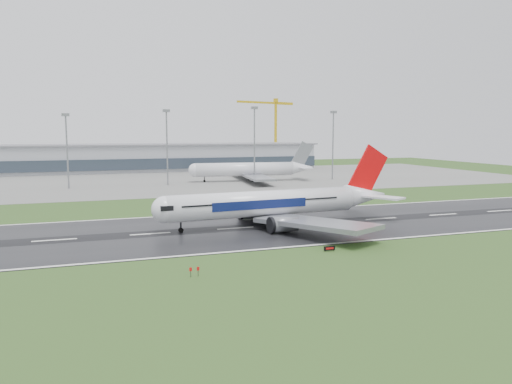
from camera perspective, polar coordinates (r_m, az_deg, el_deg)
name	(u,v)px	position (r m, az deg, el deg)	size (l,w,h in m)	color
ground	(150,234)	(112.43, -12.27, -4.84)	(520.00, 520.00, 0.00)	#274619
runway	(150,234)	(112.42, -12.27, -4.82)	(400.00, 45.00, 0.10)	black
apron	(119,181)	(235.84, -15.74, 1.23)	(400.00, 130.00, 0.08)	slate
terminal	(113,158)	(295.07, -16.42, 3.78)	(240.00, 36.00, 15.00)	#93969E
main_airliner	(280,187)	(119.64, 2.80, 0.58)	(62.97, 59.98, 18.59)	white
parked_airliner	(250,162)	(226.63, -0.72, 3.52)	(60.28, 56.12, 17.67)	silver
tower_crane	(276,132)	(331.50, 2.31, 6.98)	(45.62, 2.49, 44.97)	gold
runway_sign	(329,249)	(95.43, 8.59, -6.57)	(2.30, 0.26, 1.04)	black
floodmast_2	(67,153)	(209.78, -21.21, 4.29)	(0.64, 0.64, 29.01)	gray
floodmast_3	(167,149)	(211.83, -10.36, 4.97)	(0.64, 0.64, 31.14)	gray
floodmast_4	(254,146)	(221.00, -0.18, 5.40)	(0.64, 0.64, 32.95)	gray
floodmast_5	(333,147)	(236.61, 8.98, 5.25)	(0.64, 0.64, 31.58)	gray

